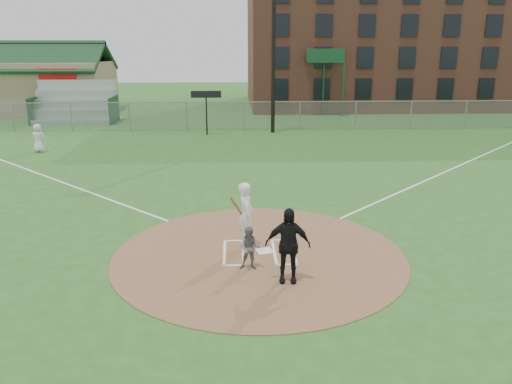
{
  "coord_description": "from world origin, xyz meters",
  "views": [
    {
      "loc": [
        -0.68,
        -13.28,
        5.81
      ],
      "look_at": [
        0.0,
        2.0,
        1.3
      ],
      "focal_mm": 35.0,
      "sensor_mm": 36.0,
      "label": 1
    }
  ],
  "objects_px": {
    "ondeck_player": "(38,138)",
    "batter_at_plate": "(246,215)",
    "catcher": "(250,248)",
    "umpire": "(288,245)",
    "home_plate": "(264,251)"
  },
  "relations": [
    {
      "from": "catcher",
      "to": "home_plate",
      "type": "bearing_deg",
      "value": 75.69
    },
    {
      "from": "ondeck_player",
      "to": "batter_at_plate",
      "type": "bearing_deg",
      "value": 134.63
    },
    {
      "from": "umpire",
      "to": "catcher",
      "type": "bearing_deg",
      "value": 146.55
    },
    {
      "from": "catcher",
      "to": "ondeck_player",
      "type": "xyz_separation_m",
      "value": [
        -11.4,
        15.92,
        0.18
      ]
    },
    {
      "from": "home_plate",
      "to": "catcher",
      "type": "bearing_deg",
      "value": -112.02
    },
    {
      "from": "ondeck_player",
      "to": "umpire",
      "type": "bearing_deg",
      "value": 132.9
    },
    {
      "from": "catcher",
      "to": "umpire",
      "type": "height_order",
      "value": "umpire"
    },
    {
      "from": "home_plate",
      "to": "umpire",
      "type": "bearing_deg",
      "value": -76.18
    },
    {
      "from": "home_plate",
      "to": "batter_at_plate",
      "type": "relative_size",
      "value": 0.22
    },
    {
      "from": "ondeck_player",
      "to": "batter_at_plate",
      "type": "relative_size",
      "value": 0.8
    },
    {
      "from": "home_plate",
      "to": "ondeck_player",
      "type": "distance_m",
      "value": 18.97
    },
    {
      "from": "ondeck_player",
      "to": "batter_at_plate",
      "type": "height_order",
      "value": "batter_at_plate"
    },
    {
      "from": "catcher",
      "to": "umpire",
      "type": "relative_size",
      "value": 0.6
    },
    {
      "from": "umpire",
      "to": "batter_at_plate",
      "type": "distance_m",
      "value": 2.46
    },
    {
      "from": "ondeck_player",
      "to": "catcher",
      "type": "bearing_deg",
      "value": 132.06
    }
  ]
}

